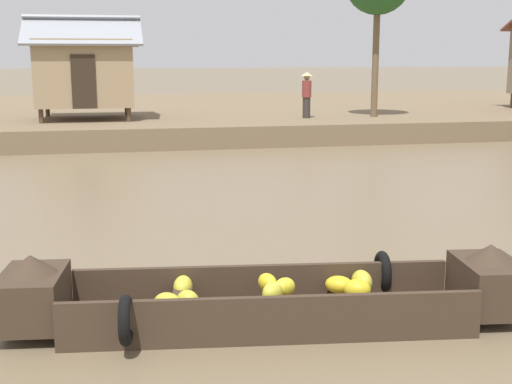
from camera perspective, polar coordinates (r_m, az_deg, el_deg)
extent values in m
plane|color=#726047|center=(12.50, 0.32, -2.59)|extent=(300.00, 300.00, 0.00)
cube|color=#756047|center=(31.98, -7.29, 6.43)|extent=(160.00, 20.00, 0.71)
cube|color=#3D2D21|center=(7.93, 0.91, -10.44)|extent=(4.57, 1.72, 0.12)
cube|color=#3D2D21|center=(8.35, 0.54, -7.37)|extent=(4.44, 0.63, 0.41)
cube|color=#3D2D21|center=(7.32, 1.35, -10.10)|extent=(4.44, 0.63, 0.41)
cube|color=#3D2D21|center=(8.45, 18.62, -7.23)|extent=(0.78, 1.07, 0.56)
cone|color=#3D2D21|center=(8.34, 18.78, -4.76)|extent=(0.62, 0.62, 0.20)
cube|color=#3D2D21|center=(7.98, -17.89, -8.26)|extent=(0.78, 1.07, 0.56)
cone|color=#3D2D21|center=(7.87, -18.06, -5.66)|extent=(0.62, 0.62, 0.20)
cube|color=#3D2D21|center=(7.79, -6.14, -8.66)|extent=(0.33, 1.08, 0.05)
torus|color=black|center=(8.71, 10.37, -6.48)|extent=(0.18, 0.53, 0.52)
torus|color=black|center=(7.20, -10.66, -10.35)|extent=(0.18, 0.53, 0.52)
ellipsoid|color=yellow|center=(7.71, 1.37, -8.32)|extent=(0.35, 0.35, 0.25)
ellipsoid|color=yellow|center=(7.98, 0.95, -7.44)|extent=(0.27, 0.32, 0.21)
ellipsoid|color=gold|center=(7.57, -5.64, -8.93)|extent=(0.34, 0.34, 0.24)
ellipsoid|color=yellow|center=(8.12, -6.03, -7.76)|extent=(0.29, 0.38, 0.26)
ellipsoid|color=yellow|center=(7.61, -7.27, -9.29)|extent=(0.32, 0.33, 0.21)
ellipsoid|color=yellow|center=(7.88, 2.38, -7.82)|extent=(0.31, 0.27, 0.22)
ellipsoid|color=gold|center=(8.33, 8.71, -7.29)|extent=(0.25, 0.35, 0.27)
ellipsoid|color=yellow|center=(8.11, 8.32, -7.93)|extent=(0.39, 0.36, 0.23)
ellipsoid|color=yellow|center=(8.29, 6.85, -7.58)|extent=(0.42, 0.39, 0.21)
ellipsoid|color=gold|center=(7.66, -7.30, -9.09)|extent=(0.41, 0.41, 0.24)
cylinder|color=#4C3826|center=(24.53, -17.27, 5.98)|extent=(0.16, 0.16, 0.48)
cylinder|color=#4C3826|center=(24.43, -10.43, 6.28)|extent=(0.16, 0.16, 0.48)
cylinder|color=#4C3826|center=(27.14, -16.78, 6.47)|extent=(0.16, 0.16, 0.48)
cylinder|color=#4C3826|center=(27.05, -10.59, 6.74)|extent=(0.16, 0.16, 0.48)
cube|color=#9E8460|center=(25.67, -13.92, 9.51)|extent=(3.31, 3.03, 2.32)
cube|color=#2D2319|center=(24.15, -14.00, 8.80)|extent=(0.80, 0.04, 1.80)
cube|color=#9399A0|center=(24.92, -14.13, 12.80)|extent=(4.01, 2.00, 1.07)
cube|color=#9399A0|center=(26.44, -14.02, 12.70)|extent=(4.01, 2.00, 1.07)
cylinder|color=#4C3826|center=(32.26, 20.34, 7.06)|extent=(0.16, 0.16, 0.63)
cylinder|color=brown|center=(26.22, 9.82, 11.03)|extent=(0.24, 0.24, 4.50)
cylinder|color=#332D28|center=(25.49, 4.17, 6.94)|extent=(0.28, 0.28, 0.75)
cylinder|color=brown|center=(25.45, 4.20, 8.45)|extent=(0.34, 0.34, 0.60)
sphere|color=#9E7556|center=(25.44, 4.21, 9.40)|extent=(0.22, 0.22, 0.22)
cone|color=tan|center=(25.43, 4.21, 9.67)|extent=(0.44, 0.44, 0.14)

